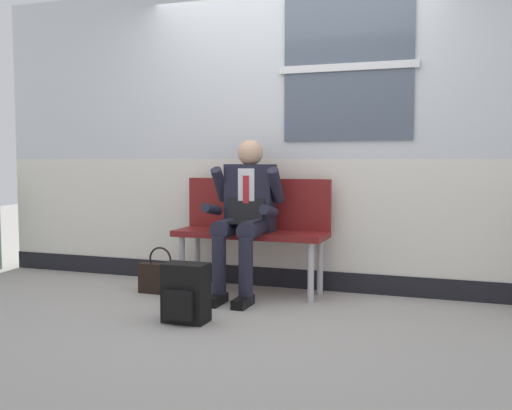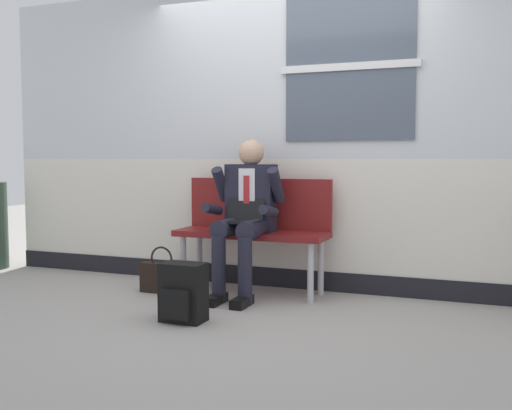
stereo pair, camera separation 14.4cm
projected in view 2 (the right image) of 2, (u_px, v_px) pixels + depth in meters
name	position (u px, v px, depth m)	size (l,w,h in m)	color
ground_plane	(260.00, 307.00, 4.44)	(18.00, 18.00, 0.00)	#9E9991
station_wall	(294.00, 136.00, 5.06)	(5.75, 0.16, 2.63)	silver
bench_with_person	(254.00, 224.00, 4.96)	(1.27, 0.42, 0.94)	maroon
person_seated	(245.00, 212.00, 4.76)	(0.57, 0.70, 1.27)	#1E1E2D
backpack	(183.00, 293.00, 4.04)	(0.30, 0.23, 0.40)	black
handbag	(162.00, 277.00, 4.91)	(0.37, 0.09, 0.39)	black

